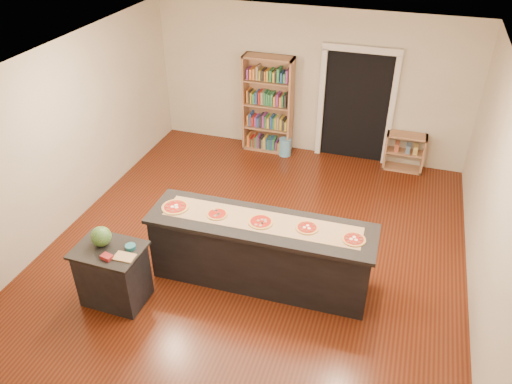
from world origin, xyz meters
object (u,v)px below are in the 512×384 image
(low_shelf, at_px, (404,152))
(watermelon, at_px, (101,236))
(waste_bin, at_px, (285,147))
(side_counter, at_px, (113,274))
(kitchen_island, at_px, (261,252))
(bookshelf, at_px, (268,105))

(low_shelf, height_order, watermelon, watermelon)
(waste_bin, bearing_deg, low_shelf, 3.70)
(side_counter, xyz_separation_m, waste_bin, (1.07, 4.51, -0.25))
(side_counter, distance_m, watermelon, 0.56)
(kitchen_island, distance_m, low_shelf, 4.08)
(low_shelf, distance_m, watermelon, 5.77)
(low_shelf, bearing_deg, bookshelf, -179.67)
(bookshelf, bearing_deg, side_counter, -98.10)
(side_counter, relative_size, watermelon, 3.35)
(side_counter, bearing_deg, bookshelf, 82.68)
(bookshelf, height_order, low_shelf, bookshelf)
(side_counter, xyz_separation_m, bookshelf, (0.66, 4.64, 0.53))
(side_counter, height_order, waste_bin, side_counter)
(low_shelf, height_order, waste_bin, low_shelf)
(bookshelf, bearing_deg, watermelon, -99.55)
(kitchen_island, height_order, waste_bin, kitchen_island)
(kitchen_island, relative_size, low_shelf, 4.12)
(side_counter, bearing_deg, waste_bin, 77.47)
(bookshelf, relative_size, waste_bin, 5.49)
(bookshelf, distance_m, waste_bin, 0.89)
(bookshelf, relative_size, watermelon, 7.50)
(kitchen_island, bearing_deg, watermelon, -155.41)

